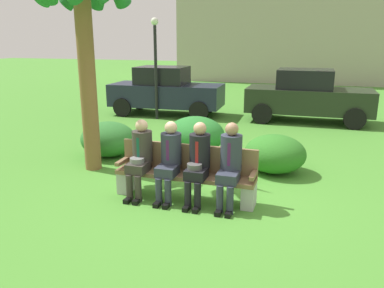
{
  "coord_description": "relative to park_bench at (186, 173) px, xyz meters",
  "views": [
    {
      "loc": [
        1.77,
        -6.01,
        2.6
      ],
      "look_at": [
        -0.19,
        0.11,
        0.85
      ],
      "focal_mm": 36.08,
      "sensor_mm": 36.0,
      "label": 1
    }
  ],
  "objects": [
    {
      "name": "ground_plane",
      "position": [
        0.19,
        0.23,
        -0.44
      ],
      "size": [
        80.0,
        80.0,
        0.0
      ],
      "primitive_type": "plane",
      "color": "#488E2F"
    },
    {
      "name": "park_bench",
      "position": [
        0.0,
        0.0,
        0.0
      ],
      "size": [
        2.36,
        0.44,
        0.9
      ],
      "color": "brown",
      "rests_on": "ground"
    },
    {
      "name": "seated_man_leftmost",
      "position": [
        -0.76,
        -0.13,
        0.29
      ],
      "size": [
        0.34,
        0.72,
        1.31
      ],
      "color": "#38332D",
      "rests_on": "ground"
    },
    {
      "name": "seated_man_centerleft",
      "position": [
        -0.24,
        -0.13,
        0.29
      ],
      "size": [
        0.34,
        0.72,
        1.31
      ],
      "color": "#2D3342",
      "rests_on": "ground"
    },
    {
      "name": "seated_man_centerright",
      "position": [
        0.25,
        -0.13,
        0.3
      ],
      "size": [
        0.34,
        0.72,
        1.33
      ],
      "color": "black",
      "rests_on": "ground"
    },
    {
      "name": "seated_man_rightmost",
      "position": [
        0.77,
        -0.12,
        0.32
      ],
      "size": [
        0.34,
        0.72,
        1.36
      ],
      "color": "#2D3342",
      "rests_on": "ground"
    },
    {
      "name": "shrub_near_bench",
      "position": [
        -2.46,
        1.75,
        -0.04
      ],
      "size": [
        1.27,
        1.16,
        0.79
      ],
      "primitive_type": "ellipsoid",
      "color": "#30742F",
      "rests_on": "ground"
    },
    {
      "name": "shrub_mid_lawn",
      "position": [
        1.29,
        1.76,
        -0.05
      ],
      "size": [
        1.23,
        1.13,
        0.77
      ],
      "primitive_type": "ellipsoid",
      "color": "#2E7523",
      "rests_on": "ground"
    },
    {
      "name": "shrub_far_lawn",
      "position": [
        -0.65,
        2.65,
        -0.01
      ],
      "size": [
        1.37,
        1.25,
        0.85
      ],
      "primitive_type": "ellipsoid",
      "color": "#2B7E2F",
      "rests_on": "ground"
    },
    {
      "name": "parked_car_near",
      "position": [
        -3.07,
        6.88,
        0.4
      ],
      "size": [
        3.97,
        1.86,
        1.68
      ],
      "color": "#1E2338",
      "rests_on": "ground"
    },
    {
      "name": "parked_car_far",
      "position": [
        1.73,
        7.11,
        0.4
      ],
      "size": [
        3.91,
        1.73,
        1.68
      ],
      "color": "#232D1E",
      "rests_on": "ground"
    },
    {
      "name": "street_lamp",
      "position": [
        -3.08,
        6.04,
        1.59
      ],
      "size": [
        0.24,
        0.24,
        3.27
      ],
      "color": "black",
      "rests_on": "ground"
    }
  ]
}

